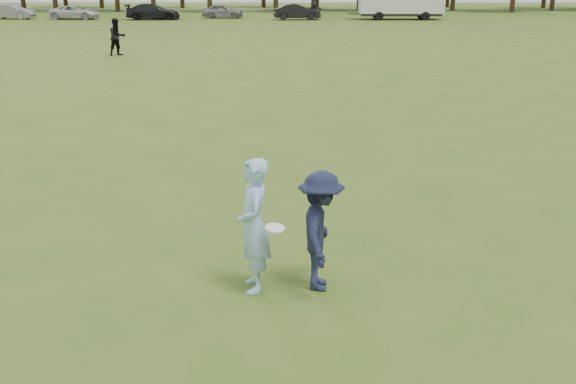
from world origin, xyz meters
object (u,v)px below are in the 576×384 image
Objects in this scene: car_b at (12,12)px; car_e at (223,11)px; player_far_d at (315,10)px; thrower at (254,226)px; car_c at (75,12)px; cargo_trailer at (401,1)px; car_d at (153,12)px; player_far_a at (117,37)px; car_f at (297,12)px; defender at (321,231)px.

car_e is (20.40, 1.59, -0.02)m from car_b.
player_far_d is at bearing -95.14° from car_e.
car_c is at bearing -169.44° from thrower.
cargo_trailer is at bearing -92.99° from car_e.
thrower is at bearing -171.84° from car_d.
cargo_trailer is at bearing 17.26° from player_far_a.
thrower is at bearing -170.30° from car_e.
player_far_d is 0.37× the size of car_c.
car_f is at bearing -89.85° from car_c.
thrower is 0.93m from defender.
car_d is 1.27× the size of car_e.
car_e is 0.45× the size of cargo_trailer.
cargo_trailer is (37.78, -0.39, 1.07)m from car_b.
player_far_d is 15.61m from car_d.
cargo_trailer reaches higher than car_d.
car_b is 0.91× the size of car_c.
car_f is at bearing 170.28° from thrower.
car_c is 1.16× the size of car_e.
car_e is at bearing 66.59° from car_f.
car_c is at bearing 100.76° from car_e.
car_d is at bearing 84.39° from car_f.
car_e is (-9.09, 1.39, -0.18)m from player_far_d.
player_far_d reaches higher than car_b.
car_b is at bearing 82.44° from car_d.
player_far_d is 0.41× the size of car_b.
defender is 62.53m from car_c.
thrower is 64.79m from car_b.
car_e is at bearing 46.20° from player_far_a.
car_e is 17.53m from cargo_trailer.
thrower is 58.11m from car_f.
defender reaches higher than car_c.
car_c is 0.52× the size of cargo_trailer.
player_far_a is at bearing 23.75° from defender.
player_far_d is at bearing 168.63° from thrower.
car_b is at bearing 97.99° from car_e.
car_d reaches higher than car_b.
player_far_d is at bearing -87.21° from car_c.
player_far_d is at bearing -81.89° from car_b.
defender is at bearing -170.97° from car_d.
player_far_d is 29.50m from car_b.
defender is at bearing -99.62° from cargo_trailer.
player_far_d is (11.54, 30.79, -0.11)m from player_far_a.
player_far_d is at bearing 30.01° from player_far_a.
cargo_trailer is at bearing -88.57° from car_c.
player_far_a reaches higher than thrower.
player_far_a reaches higher than player_far_d.
car_b is 0.48× the size of cargo_trailer.
car_f is 0.50× the size of cargo_trailer.
car_d is at bearing 113.37° from car_e.
cargo_trailer is at bearing -5.17° from defender.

